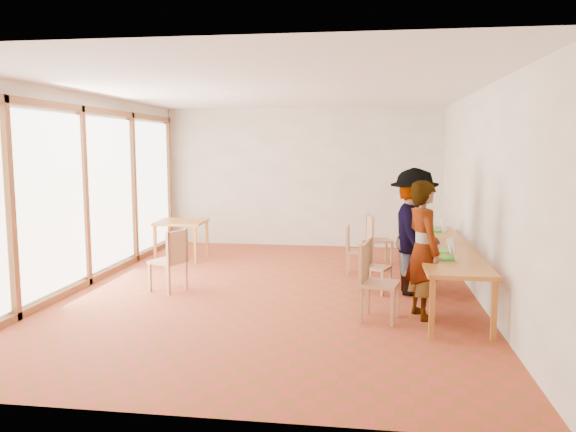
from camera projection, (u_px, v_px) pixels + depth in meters
name	position (u px, v px, depth m)	size (l,w,h in m)	color
ground	(272.00, 291.00, 8.49)	(8.00, 8.00, 0.00)	#AA3E29
wall_back	(302.00, 178.00, 12.23)	(6.00, 0.10, 3.00)	white
wall_front	(184.00, 235.00, 4.37)	(6.00, 0.10, 3.00)	white
wall_right	(481.00, 195.00, 7.88)	(0.10, 8.00, 3.00)	white
window_wall	(84.00, 190.00, 8.71)	(0.10, 8.00, 3.00)	white
ceiling	(271.00, 88.00, 8.11)	(6.00, 8.00, 0.04)	white
communal_table	(442.00, 248.00, 8.19)	(0.80, 4.00, 0.75)	#C8732C
side_table	(181.00, 225.00, 10.86)	(0.90, 0.90, 0.75)	#C8732C
chair_near	(372.00, 273.00, 7.06)	(0.54, 0.54, 0.52)	tan
chair_mid	(371.00, 260.00, 8.42)	(0.49, 0.49, 0.42)	tan
chair_far	(353.00, 245.00, 9.60)	(0.40, 0.40, 0.44)	tan
chair_empty	(375.00, 234.00, 10.43)	(0.52, 0.52, 0.48)	tan
chair_spare	(172.00, 254.00, 8.42)	(0.58, 0.58, 0.50)	tan
person_near	(423.00, 250.00, 7.11)	(0.64, 0.42, 1.76)	gray
person_mid	(416.00, 239.00, 8.40)	(0.79, 0.61, 1.62)	gray
person_far	(413.00, 231.00, 8.27)	(1.21, 0.69, 1.87)	gray
laptop_near	(450.00, 255.00, 7.14)	(0.21, 0.24, 0.19)	green
laptop_mid	(448.00, 249.00, 7.60)	(0.28, 0.29, 0.19)	green
laptop_far	(441.00, 228.00, 9.45)	(0.30, 0.32, 0.22)	green
yellow_mug	(425.00, 230.00, 9.25)	(0.14, 0.14, 0.11)	gold
green_bottle	(425.00, 231.00, 8.58)	(0.07, 0.07, 0.28)	#1C7F46
clear_glass	(434.00, 228.00, 9.61)	(0.07, 0.07, 0.09)	silver
condiment_cup	(426.00, 231.00, 9.33)	(0.08, 0.08, 0.06)	white
pink_phone	(416.00, 235.00, 9.04)	(0.05, 0.10, 0.01)	#E14678
black_pouch	(424.00, 247.00, 7.80)	(0.16, 0.26, 0.09)	black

